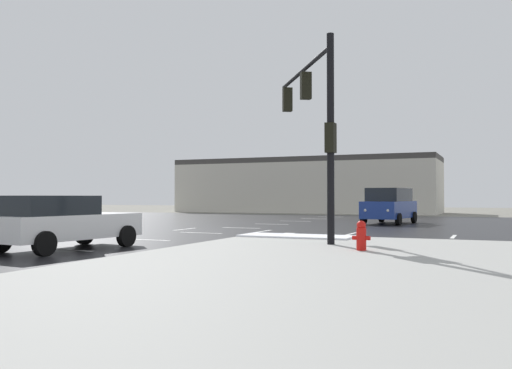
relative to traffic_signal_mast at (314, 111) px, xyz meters
name	(u,v)px	position (x,y,z in m)	size (l,w,h in m)	color
ground_plane	(223,231)	(-6.00, 4.99, -4.41)	(120.00, 120.00, 0.00)	slate
road_asphalt	(223,231)	(-6.00, 4.99, -4.40)	(44.00, 44.00, 0.02)	black
snow_strip_curbside	(296,236)	(-1.00, 0.99, -4.24)	(4.00, 1.60, 0.06)	white
lane_markings	(233,233)	(-4.79, 3.62, -4.39)	(36.15, 36.15, 0.01)	silver
traffic_signal_mast	(314,111)	(0.00, 0.00, 0.00)	(3.65, 5.37, 6.36)	black
fire_hydrant	(361,235)	(2.20, -2.88, -3.87)	(0.48, 0.26, 0.79)	red
strip_building_background	(306,186)	(-11.77, 34.34, -1.75)	(25.58, 8.00, 5.32)	beige
suv_blue	(389,205)	(-0.05, 14.33, -3.32)	(2.61, 4.99, 2.03)	navy
sedan_white	(62,221)	(-6.04, -5.10, -3.56)	(2.37, 4.66, 1.58)	white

